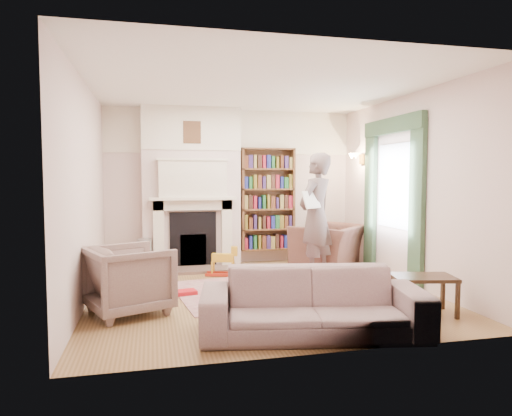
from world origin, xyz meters
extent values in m
plane|color=brown|center=(0.00, 0.00, 0.00)|extent=(4.50, 4.50, 0.00)
plane|color=white|center=(0.00, 0.00, 2.80)|extent=(4.50, 4.50, 0.00)
plane|color=beige|center=(0.00, 2.25, 1.40)|extent=(4.50, 0.00, 4.50)
plane|color=beige|center=(0.00, -2.25, 1.40)|extent=(4.50, 0.00, 4.50)
plane|color=beige|center=(-2.25, 0.00, 1.40)|extent=(0.00, 4.50, 4.50)
plane|color=beige|center=(2.25, 0.00, 1.40)|extent=(0.00, 4.50, 4.50)
cube|color=beige|center=(-0.75, 2.08, 1.40)|extent=(1.70, 0.35, 2.80)
cube|color=silver|center=(-0.75, 1.79, 1.22)|extent=(1.47, 0.24, 0.05)
cube|color=black|center=(-0.75, 1.88, 0.50)|extent=(0.80, 0.06, 0.96)
cube|color=silver|center=(-0.75, 1.81, 1.55)|extent=(1.15, 0.18, 0.62)
cube|color=brown|center=(0.65, 2.12, 1.18)|extent=(1.00, 0.24, 1.85)
cube|color=silver|center=(2.23, 0.40, 1.45)|extent=(0.02, 0.90, 1.30)
cube|color=#2D462D|center=(2.20, -0.30, 1.20)|extent=(0.07, 0.32, 2.40)
cube|color=#2D462D|center=(2.20, 1.10, 1.20)|extent=(0.07, 0.32, 2.40)
cube|color=#2D462D|center=(2.19, 0.40, 2.38)|extent=(0.09, 1.70, 0.24)
cube|color=tan|center=(0.08, 0.10, 0.01)|extent=(2.61, 2.13, 0.01)
imported|color=#432723|center=(1.53, 1.33, 0.38)|extent=(1.54, 1.55, 0.76)
imported|color=gray|center=(-1.71, -0.59, 0.40)|extent=(1.14, 1.13, 0.80)
imported|color=gray|center=(0.13, -1.75, 0.33)|extent=(2.37, 1.26, 0.66)
imported|color=#63514F|center=(1.08, 0.73, 0.98)|extent=(0.85, 0.81, 1.96)
cube|color=white|center=(0.93, 0.53, 1.24)|extent=(0.38, 0.33, 0.27)
cylinder|color=#A1A4A9|center=(-1.57, 1.78, 0.28)|extent=(0.31, 0.31, 0.55)
cube|color=#CCD34A|center=(-0.57, -0.04, 0.03)|extent=(0.41, 0.41, 0.03)
cube|color=red|center=(-1.03, 0.08, 0.04)|extent=(0.34, 0.26, 0.05)
cube|color=red|center=(0.00, -0.42, 0.02)|extent=(0.26, 0.20, 0.02)
cube|color=red|center=(-0.06, -0.67, 0.02)|extent=(0.29, 0.26, 0.02)
cube|color=red|center=(0.30, -0.12, 0.02)|extent=(0.29, 0.26, 0.02)
cube|color=red|center=(0.54, -0.43, 0.02)|extent=(0.26, 0.20, 0.02)
camera|label=1|loc=(-1.44, -6.03, 1.60)|focal=32.00mm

